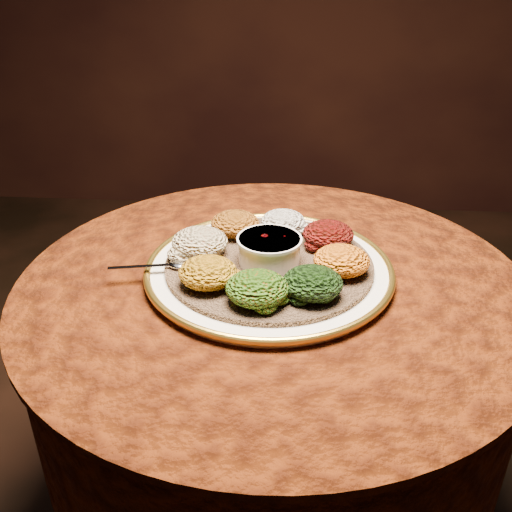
{
  "coord_description": "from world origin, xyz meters",
  "views": [
    {
      "loc": [
        0.04,
        -0.92,
        1.29
      ],
      "look_at": [
        -0.04,
        0.04,
        0.76
      ],
      "focal_mm": 40.0,
      "sensor_mm": 36.0,
      "label": 1
    }
  ],
  "objects": [
    {
      "name": "platter",
      "position": [
        -0.01,
        0.01,
        0.75
      ],
      "size": [
        0.6,
        0.6,
        0.02
      ],
      "rotation": [
        0.0,
        0.0,
        0.44
      ],
      "color": "white",
      "rests_on": "table"
    },
    {
      "name": "portion_mixveg",
      "position": [
        -0.02,
        -0.12,
        0.79
      ],
      "size": [
        0.11,
        0.1,
        0.05
      ],
      "primitive_type": "ellipsoid",
      "color": "#B0390B",
      "rests_on": "injera"
    },
    {
      "name": "portion_kik",
      "position": [
        -0.11,
        -0.08,
        0.79
      ],
      "size": [
        0.1,
        0.1,
        0.05
      ],
      "primitive_type": "ellipsoid",
      "color": "#BF7910",
      "rests_on": "injera"
    },
    {
      "name": "spoon",
      "position": [
        -0.18,
        -0.02,
        0.77
      ],
      "size": [
        0.15,
        0.05,
        0.01
      ],
      "rotation": [
        0.0,
        0.0,
        -2.95
      ],
      "color": "silver",
      "rests_on": "injera"
    },
    {
      "name": "portion_shiro",
      "position": [
        -0.08,
        0.12,
        0.79
      ],
      "size": [
        0.1,
        0.09,
        0.05
      ],
      "primitive_type": "ellipsoid",
      "color": "#8A4A10",
      "rests_on": "injera"
    },
    {
      "name": "portion_tikil",
      "position": [
        0.12,
        -0.02,
        0.79
      ],
      "size": [
        0.1,
        0.1,
        0.05
      ],
      "primitive_type": "ellipsoid",
      "color": "#AD6A0E",
      "rests_on": "injera"
    },
    {
      "name": "portion_ayib",
      "position": [
        0.01,
        0.15,
        0.78
      ],
      "size": [
        0.09,
        0.09,
        0.04
      ],
      "primitive_type": "ellipsoid",
      "color": "silver",
      "rests_on": "injera"
    },
    {
      "name": "portion_kitfo",
      "position": [
        0.1,
        0.09,
        0.79
      ],
      "size": [
        0.1,
        0.1,
        0.05
      ],
      "primitive_type": "ellipsoid",
      "color": "black",
      "rests_on": "injera"
    },
    {
      "name": "portion_gomen",
      "position": [
        0.07,
        -0.1,
        0.79
      ],
      "size": [
        0.1,
        0.1,
        0.05
      ],
      "primitive_type": "ellipsoid",
      "color": "black",
      "rests_on": "injera"
    },
    {
      "name": "injera",
      "position": [
        -0.01,
        0.01,
        0.76
      ],
      "size": [
        0.51,
        0.51,
        0.01
      ],
      "primitive_type": "cylinder",
      "rotation": [
        0.0,
        0.0,
        -0.37
      ],
      "color": "#886444",
      "rests_on": "platter"
    },
    {
      "name": "table",
      "position": [
        0.0,
        0.0,
        0.55
      ],
      "size": [
        0.96,
        0.96,
        0.73
      ],
      "color": "black",
      "rests_on": "ground"
    },
    {
      "name": "portion_timatim",
      "position": [
        -0.14,
        0.03,
        0.79
      ],
      "size": [
        0.11,
        0.1,
        0.05
      ],
      "primitive_type": "ellipsoid",
      "color": "maroon",
      "rests_on": "injera"
    },
    {
      "name": "stew_bowl",
      "position": [
        -0.01,
        0.01,
        0.79
      ],
      "size": [
        0.12,
        0.12,
        0.05
      ],
      "color": "white",
      "rests_on": "injera"
    }
  ]
}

